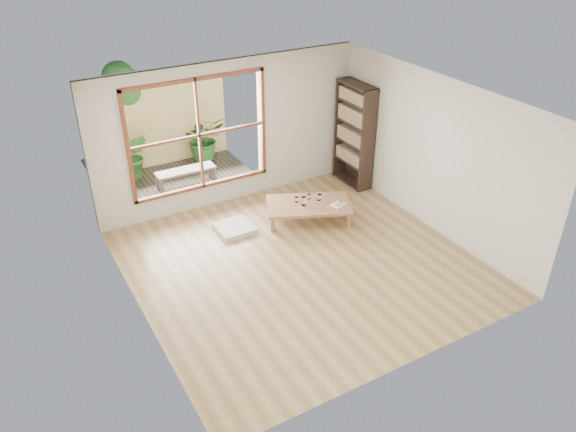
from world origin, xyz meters
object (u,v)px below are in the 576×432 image
Objects in this scene: low_table at (309,206)px; food_tray at (339,204)px; bookshelf at (354,135)px; garden_bench at (186,172)px.

food_tray is at bearing -9.41° from low_table.
low_table is 1.88m from bookshelf.
bookshelf is at bearing 53.11° from low_table.
garden_bench is at bearing 115.40° from food_tray.
food_tray is 0.25× the size of garden_bench.
garden_bench is (-1.41, 2.22, 0.05)m from low_table.
food_tray is at bearing -134.09° from bookshelf.
low_table is 2.63m from garden_bench.
low_table is 5.78× the size of food_tray.
bookshelf is 1.70m from food_tray.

